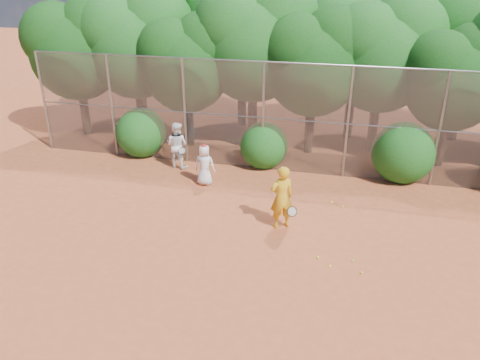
# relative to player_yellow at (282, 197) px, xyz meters

# --- Properties ---
(ground) EXTENTS (80.00, 80.00, 0.00)m
(ground) POSITION_rel_player_yellow_xyz_m (-0.38, -1.92, -0.96)
(ground) COLOR #A94A26
(ground) RESTS_ON ground
(fence_back) EXTENTS (20.05, 0.09, 4.03)m
(fence_back) POSITION_rel_player_yellow_xyz_m (-0.49, 4.08, 1.09)
(fence_back) COLOR gray
(fence_back) RESTS_ON ground
(tree_0) EXTENTS (4.38, 3.81, 6.00)m
(tree_0) POSITION_rel_player_yellow_xyz_m (-9.82, 6.12, 2.97)
(tree_0) COLOR black
(tree_0) RESTS_ON ground
(tree_1) EXTENTS (4.64, 4.03, 6.35)m
(tree_1) POSITION_rel_player_yellow_xyz_m (-7.32, 6.62, 3.20)
(tree_1) COLOR black
(tree_1) RESTS_ON ground
(tree_2) EXTENTS (3.99, 3.47, 5.47)m
(tree_2) POSITION_rel_player_yellow_xyz_m (-4.82, 5.91, 2.62)
(tree_2) COLOR black
(tree_2) RESTS_ON ground
(tree_3) EXTENTS (4.89, 4.26, 6.70)m
(tree_3) POSITION_rel_player_yellow_xyz_m (-2.31, 6.92, 3.43)
(tree_3) COLOR black
(tree_3) RESTS_ON ground
(tree_4) EXTENTS (4.19, 3.64, 5.73)m
(tree_4) POSITION_rel_player_yellow_xyz_m (0.18, 6.31, 2.80)
(tree_4) COLOR black
(tree_4) RESTS_ON ground
(tree_5) EXTENTS (4.51, 3.92, 6.17)m
(tree_5) POSITION_rel_player_yellow_xyz_m (2.68, 7.12, 3.09)
(tree_5) COLOR black
(tree_5) RESTS_ON ground
(tree_6) EXTENTS (3.86, 3.36, 5.29)m
(tree_6) POSITION_rel_player_yellow_xyz_m (5.17, 6.11, 2.51)
(tree_6) COLOR black
(tree_6) RESTS_ON ground
(tree_9) EXTENTS (4.83, 4.20, 6.62)m
(tree_9) POSITION_rel_player_yellow_xyz_m (-8.31, 8.92, 3.38)
(tree_9) COLOR black
(tree_9) RESTS_ON ground
(tree_10) EXTENTS (5.15, 4.48, 7.06)m
(tree_10) POSITION_rel_player_yellow_xyz_m (-3.31, 9.12, 3.67)
(tree_10) COLOR black
(tree_10) RESTS_ON ground
(tree_11) EXTENTS (4.64, 4.03, 6.35)m
(tree_11) POSITION_rel_player_yellow_xyz_m (1.68, 8.72, 3.20)
(tree_11) COLOR black
(tree_11) RESTS_ON ground
(tree_12) EXTENTS (5.02, 4.37, 6.88)m
(tree_12) POSITION_rel_player_yellow_xyz_m (6.19, 9.32, 3.55)
(tree_12) COLOR black
(tree_12) RESTS_ON ground
(bush_0) EXTENTS (2.00, 2.00, 2.00)m
(bush_0) POSITION_rel_player_yellow_xyz_m (-6.38, 4.38, 0.04)
(bush_0) COLOR #134D14
(bush_0) RESTS_ON ground
(bush_1) EXTENTS (1.80, 1.80, 1.80)m
(bush_1) POSITION_rel_player_yellow_xyz_m (-1.38, 4.38, -0.06)
(bush_1) COLOR #134D14
(bush_1) RESTS_ON ground
(bush_2) EXTENTS (2.20, 2.20, 2.20)m
(bush_2) POSITION_rel_player_yellow_xyz_m (3.62, 4.38, 0.14)
(bush_2) COLOR #134D14
(bush_2) RESTS_ON ground
(player_yellow) EXTENTS (0.94, 0.76, 1.93)m
(player_yellow) POSITION_rel_player_yellow_xyz_m (0.00, 0.00, 0.00)
(player_yellow) COLOR gold
(player_yellow) RESTS_ON ground
(player_teen) EXTENTS (0.72, 0.47, 1.49)m
(player_teen) POSITION_rel_player_yellow_xyz_m (-3.05, 2.25, -0.22)
(player_teen) COLOR white
(player_teen) RESTS_ON ground
(player_white) EXTENTS (0.97, 0.84, 1.76)m
(player_white) POSITION_rel_player_yellow_xyz_m (-4.52, 3.48, -0.08)
(player_white) COLOR white
(player_white) RESTS_ON ground
(ball_0) EXTENTS (0.07, 0.07, 0.07)m
(ball_0) POSITION_rel_player_yellow_xyz_m (1.57, -1.73, -0.93)
(ball_0) COLOR yellow
(ball_0) RESTS_ON ground
(ball_1) EXTENTS (0.07, 0.07, 0.07)m
(ball_1) POSITION_rel_player_yellow_xyz_m (1.39, 1.86, -0.93)
(ball_1) COLOR yellow
(ball_1) RESTS_ON ground
(ball_2) EXTENTS (0.07, 0.07, 0.07)m
(ball_2) POSITION_rel_player_yellow_xyz_m (2.37, -1.83, -0.93)
(ball_2) COLOR yellow
(ball_2) RESTS_ON ground
(ball_3) EXTENTS (0.07, 0.07, 0.07)m
(ball_3) POSITION_rel_player_yellow_xyz_m (2.13, -1.36, -0.93)
(ball_3) COLOR yellow
(ball_3) RESTS_ON ground
(ball_4) EXTENTS (0.07, 0.07, 0.07)m
(ball_4) POSITION_rel_player_yellow_xyz_m (1.23, -1.41, -0.93)
(ball_4) COLOR yellow
(ball_4) RESTS_ON ground
(ball_5) EXTENTS (0.07, 0.07, 0.07)m
(ball_5) POSITION_rel_player_yellow_xyz_m (1.74, 1.62, -0.93)
(ball_5) COLOR yellow
(ball_5) RESTS_ON ground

